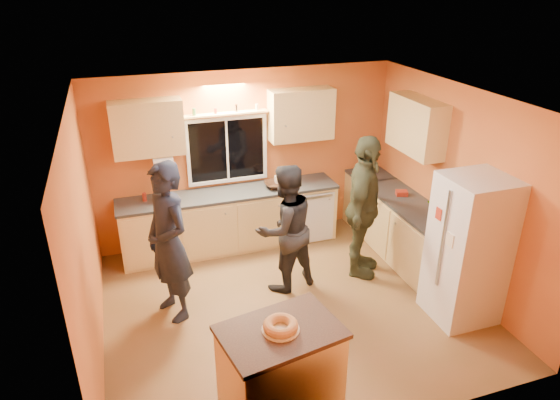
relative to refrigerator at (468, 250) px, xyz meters
name	(u,v)px	position (x,y,z in m)	size (l,w,h in m)	color
ground	(291,305)	(-1.89, 0.80, -0.90)	(4.50, 4.50, 0.00)	brown
room_shell	(290,173)	(-1.77, 1.21, 0.72)	(4.54, 4.04, 2.61)	orange
back_counter	(254,216)	(-1.88, 2.50, -0.45)	(4.23, 0.62, 0.90)	#DDBF74
right_counter	(408,232)	(0.06, 1.30, -0.45)	(0.62, 1.84, 0.90)	#DDBF74
refrigerator	(468,250)	(0.00, 0.00, 0.00)	(0.72, 0.70, 1.80)	silver
island	(281,374)	(-2.56, -0.78, -0.39)	(1.15, 0.88, 1.01)	#DDBF74
bundt_pastry	(281,326)	(-2.56, -0.78, 0.15)	(0.31, 0.31, 0.09)	tan
person_left	(169,243)	(-3.28, 1.12, 0.08)	(0.72, 0.47, 1.96)	black
person_center	(285,229)	(-1.82, 1.24, -0.04)	(0.83, 0.65, 1.71)	black
person_right	(363,208)	(-0.73, 1.23, 0.09)	(1.16, 0.48, 1.97)	#363924
mixing_bowl	(276,185)	(-1.54, 2.46, 0.04)	(0.34, 0.34, 0.08)	black
utensil_crock	(161,196)	(-3.23, 2.48, 0.09)	(0.14, 0.14, 0.17)	beige
potted_plant	(436,207)	(0.13, 0.85, 0.15)	(0.26, 0.23, 0.29)	gray
red_box	(402,193)	(0.08, 1.60, 0.04)	(0.16, 0.12, 0.07)	#A12A18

